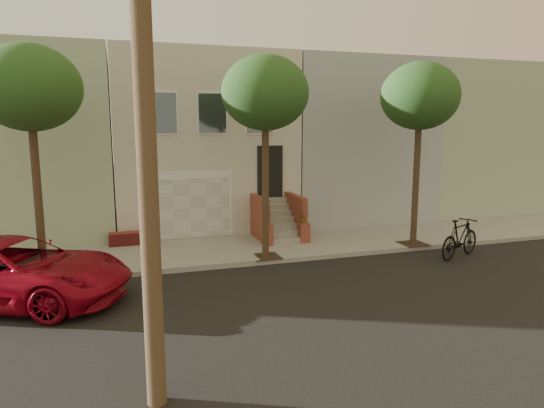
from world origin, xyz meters
name	(u,v)px	position (x,y,z in m)	size (l,w,h in m)	color
ground	(274,308)	(0.00, 0.00, 0.00)	(90.00, 90.00, 0.00)	black
sidewalk	(225,250)	(0.00, 5.35, 0.07)	(40.00, 3.70, 0.15)	gray
house_row	(196,140)	(0.00, 11.19, 3.64)	(33.10, 11.70, 7.00)	beige
tree_left	(29,89)	(-5.50, 3.90, 5.26)	(2.70, 2.57, 6.30)	#2D2116
tree_mid	(265,94)	(1.00, 3.90, 5.26)	(2.70, 2.57, 6.30)	#2D2116
tree_right	(420,97)	(6.50, 3.90, 5.26)	(2.70, 2.57, 6.30)	#2D2116
pickup_truck	(12,271)	(-6.00, 2.35, 0.80)	(2.64, 5.73, 1.59)	maroon
motorcycle	(460,238)	(7.21, 2.33, 0.66)	(0.62, 2.18, 1.31)	black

